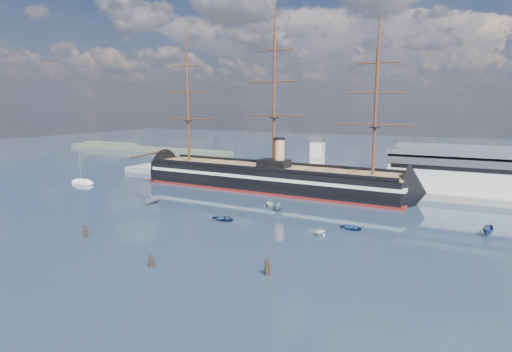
% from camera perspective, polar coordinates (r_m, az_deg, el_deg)
% --- Properties ---
extents(ground, '(600.00, 600.00, 0.00)m').
position_cam_1_polar(ground, '(120.34, 1.42, -3.91)').
color(ground, '#213147').
rests_on(ground, ground).
extents(quay, '(180.00, 18.00, 2.00)m').
position_cam_1_polar(quay, '(149.70, 11.00, -1.43)').
color(quay, slate).
rests_on(quay, ground).
extents(warehouse, '(63.00, 21.00, 11.60)m').
position_cam_1_polar(warehouse, '(146.56, 29.84, 0.42)').
color(warehouse, '#B7BABC').
rests_on(warehouse, ground).
extents(quay_tower, '(5.00, 5.00, 15.00)m').
position_cam_1_polar(quay_tower, '(147.51, 8.17, 2.32)').
color(quay_tower, silver).
rests_on(quay_tower, ground).
extents(shoreline, '(120.00, 10.00, 4.00)m').
position_cam_1_polar(shoreline, '(277.79, -15.97, 3.63)').
color(shoreline, '#3F4C38').
rests_on(shoreline, ground).
extents(warship, '(113.13, 19.06, 53.94)m').
position_cam_1_polar(warship, '(141.90, 1.01, -0.20)').
color(warship, black).
rests_on(warship, ground).
extents(sailboat, '(7.99, 2.53, 12.70)m').
position_cam_1_polar(sailboat, '(164.43, -22.14, -0.71)').
color(sailboat, silver).
rests_on(sailboat, ground).
extents(motorboat_a, '(6.67, 2.45, 2.67)m').
position_cam_1_polar(motorboat_a, '(125.28, -13.69, -3.65)').
color(motorboat_a, gray).
rests_on(motorboat_a, ground).
extents(motorboat_b, '(1.47, 3.56, 1.65)m').
position_cam_1_polar(motorboat_b, '(104.87, -4.34, -5.95)').
color(motorboat_b, navy).
rests_on(motorboat_b, ground).
extents(motorboat_c, '(6.23, 3.12, 2.38)m').
position_cam_1_polar(motorboat_c, '(114.44, 2.98, -4.62)').
color(motorboat_c, slate).
rests_on(motorboat_c, ground).
extents(motorboat_d, '(6.86, 6.52, 2.43)m').
position_cam_1_polar(motorboat_d, '(118.28, 1.82, -4.15)').
color(motorboat_d, silver).
rests_on(motorboat_d, ground).
extents(motorboat_e, '(1.85, 3.34, 1.47)m').
position_cam_1_polar(motorboat_e, '(99.60, 12.62, -6.99)').
color(motorboat_e, navy).
rests_on(motorboat_e, ground).
extents(motorboat_f, '(6.11, 3.05, 2.34)m').
position_cam_1_polar(motorboat_f, '(106.01, 28.52, -6.93)').
color(motorboat_f, navy).
rests_on(motorboat_f, ground).
extents(motorboat_g, '(5.81, 4.00, 1.96)m').
position_cam_1_polar(motorboat_g, '(94.37, 8.56, -7.79)').
color(motorboat_g, silver).
rests_on(motorboat_g, ground).
extents(piling_near_left, '(0.64, 0.64, 3.42)m').
position_cam_1_polar(piling_near_left, '(98.30, -21.79, -7.67)').
color(piling_near_left, black).
rests_on(piling_near_left, ground).
extents(piling_near_mid, '(0.64, 0.64, 2.80)m').
position_cam_1_polar(piling_near_mid, '(78.05, -13.81, -11.69)').
color(piling_near_mid, black).
rests_on(piling_near_mid, ground).
extents(piling_near_right, '(0.64, 0.64, 3.36)m').
position_cam_1_polar(piling_near_right, '(72.51, 1.44, -13.08)').
color(piling_near_right, black).
rests_on(piling_near_right, ground).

